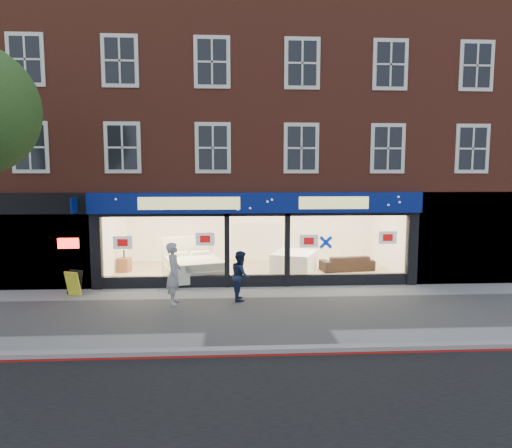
{
  "coord_description": "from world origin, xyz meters",
  "views": [
    {
      "loc": [
        -0.94,
        -12.59,
        3.93
      ],
      "look_at": [
        -0.07,
        2.5,
        2.26
      ],
      "focal_mm": 32.0,
      "sensor_mm": 36.0,
      "label": 1
    }
  ],
  "objects": [
    {
      "name": "bedside_table",
      "position": [
        -5.1,
        5.29,
        0.38
      ],
      "size": [
        0.52,
        0.52,
        0.55
      ],
      "primitive_type": "cube",
      "rotation": [
        0.0,
        0.0,
        -0.18
      ],
      "color": "brown",
      "rests_on": "showroom_floor"
    },
    {
      "name": "pedestrian_grey",
      "position": [
        -2.65,
        1.08,
        0.94
      ],
      "size": [
        0.47,
        0.7,
        1.88
      ],
      "primitive_type": "imported",
      "rotation": [
        0.0,
        0.0,
        1.54
      ],
      "color": "#A7AAAF",
      "rests_on": "ground"
    },
    {
      "name": "kerb_stone",
      "position": [
        0.0,
        -2.9,
        0.06
      ],
      "size": [
        60.0,
        0.25,
        0.12
      ],
      "primitive_type": "cube",
      "color": "gray",
      "rests_on": "ground"
    },
    {
      "name": "showroom_floor",
      "position": [
        0.0,
        5.25,
        0.05
      ],
      "size": [
        11.0,
        4.5,
        0.1
      ],
      "primitive_type": "cube",
      "color": "tan",
      "rests_on": "ground"
    },
    {
      "name": "ground",
      "position": [
        0.0,
        0.0,
        0.0
      ],
      "size": [
        120.0,
        120.0,
        0.0
      ],
      "primitive_type": "plane",
      "color": "gray",
      "rests_on": "ground"
    },
    {
      "name": "building",
      "position": [
        -0.02,
        6.93,
        6.67
      ],
      "size": [
        19.0,
        8.26,
        10.3
      ],
      "color": "brown",
      "rests_on": "ground"
    },
    {
      "name": "sofa",
      "position": [
        3.7,
        5.04,
        0.4
      ],
      "size": [
        2.18,
        1.1,
        0.61
      ],
      "primitive_type": "imported",
      "rotation": [
        0.0,
        0.0,
        3.28
      ],
      "color": "black",
      "rests_on": "showroom_floor"
    },
    {
      "name": "display_bed",
      "position": [
        -2.32,
        4.33,
        0.48
      ],
      "size": [
        2.6,
        2.88,
        1.37
      ],
      "rotation": [
        0.0,
        0.0,
        0.29
      ],
      "color": "#EDE6CE",
      "rests_on": "showroom_floor"
    },
    {
      "name": "mattress_stack",
      "position": [
        1.6,
        5.1,
        0.47
      ],
      "size": [
        2.12,
        2.33,
        0.75
      ],
      "rotation": [
        0.0,
        0.0,
        -0.4
      ],
      "color": "white",
      "rests_on": "showroom_floor"
    },
    {
      "name": "kerb_line",
      "position": [
        0.0,
        -3.1,
        0.01
      ],
      "size": [
        60.0,
        0.1,
        0.01
      ],
      "primitive_type": "cube",
      "color": "#8C0A07",
      "rests_on": "ground"
    },
    {
      "name": "pedestrian_blue",
      "position": [
        -0.61,
        1.38,
        0.78
      ],
      "size": [
        0.61,
        0.77,
        1.55
      ],
      "primitive_type": "imported",
      "rotation": [
        0.0,
        0.0,
        1.6
      ],
      "color": "#16213F",
      "rests_on": "ground"
    },
    {
      "name": "a_board",
      "position": [
        -6.0,
        2.16,
        0.41
      ],
      "size": [
        0.63,
        0.54,
        0.83
      ],
      "primitive_type": "cube",
      "rotation": [
        0.0,
        0.0,
        -0.43
      ],
      "color": "yellow",
      "rests_on": "ground"
    }
  ]
}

